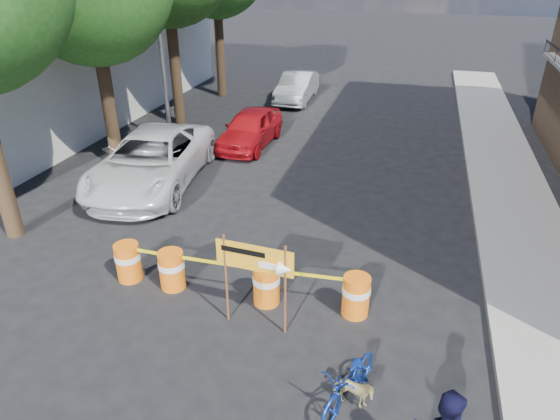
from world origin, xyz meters
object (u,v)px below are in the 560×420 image
Objects in this scene: detour_sign at (265,267)px; suv_white at (152,160)px; sedan_red at (250,128)px; bicycle at (351,363)px; barrel_mid_right at (266,284)px; barrel_far_right at (356,295)px; dog at (353,392)px; barrel_far_left at (128,261)px; sedan_silver at (297,87)px; barrel_mid_left at (172,269)px.

detour_sign reaches higher than suv_white.
bicycle is at bearing -62.29° from sedan_red.
bicycle is at bearing -46.15° from barrel_mid_right.
barrel_far_right is at bearing 115.40° from bicycle.
barrel_far_right is 2.41m from dog.
detour_sign is 2.68m from dog.
barrel_far_left and barrel_mid_right have the same top height.
barrel_far_left is at bearing -90.65° from sedan_silver.
detour_sign reaches higher than dog.
detour_sign is 0.33× the size of suv_white.
sedan_silver reaches higher than dog.
suv_white reaches higher than barrel_mid_right.
barrel_far_right is (4.05, 0.16, 0.00)m from barrel_mid_left.
dog is at bearing -46.25° from barrel_mid_right.
bicycle is (0.22, -2.31, 0.38)m from barrel_far_right.
sedan_silver is (-1.10, 16.05, 0.22)m from barrel_mid_left.
detour_sign is at bearing 59.96° from dog.
barrel_mid_left is 9.29m from sedan_red.
suv_white is at bearing -111.34° from sedan_red.
suv_white reaches higher than barrel_far_left.
sedan_silver is at bearing 105.72° from detour_sign.
bicycle is at bearing -26.71° from barrel_mid_left.
detour_sign is at bearing -73.89° from barrel_mid_right.
sedan_red is (-1.26, 9.21, 0.22)m from barrel_mid_left.
sedan_red is (-5.60, 11.44, 0.40)m from dog.
detour_sign is at bearing -12.97° from barrel_far_left.
detour_sign reaches higher than barrel_mid_left.
detour_sign is at bearing -18.01° from barrel_mid_left.
sedan_silver reaches higher than barrel_mid_right.
detour_sign is at bearing -78.87° from sedan_silver.
barrel_far_right is at bearing 3.81° from barrel_mid_right.
barrel_mid_left is 1.00× the size of barrel_mid_right.
barrel_mid_right is 0.21× the size of sedan_silver.
suv_white is at bearing 138.09° from detour_sign.
detour_sign reaches higher than barrel_far_right.
barrel_mid_right is 7.18m from suv_white.
suv_white is at bearing 146.47° from barrel_far_right.
bicycle reaches higher than barrel_far_right.
detour_sign is 17.22m from sedan_silver.
sedan_silver is at bearing 101.55° from barrel_mid_right.
dog is at bearing -51.14° from suv_white.
barrel_far_right is (1.88, 0.12, 0.00)m from barrel_mid_right.
barrel_mid_left is 0.45× the size of detour_sign.
dog is at bearing -62.16° from sedan_red.
dog is (0.29, -2.39, -0.17)m from barrel_far_right.
bicycle is (5.37, -2.17, 0.38)m from barrel_far_left.
barrel_mid_right is at bearing -67.72° from sedan_red.
suv_white is (-5.28, 4.86, 0.37)m from barrel_mid_right.
barrel_far_left is 16.03m from sedan_silver.
barrel_mid_right is at bearing 153.83° from bicycle.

